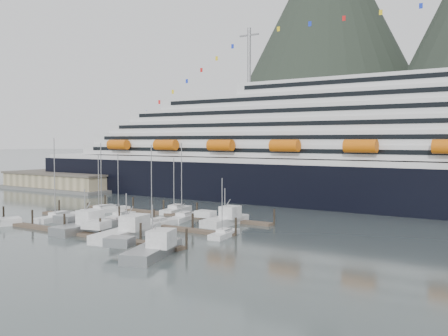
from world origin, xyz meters
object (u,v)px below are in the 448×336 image
(sailboat_b, at_px, (59,218))
(sailboat_e, at_px, (106,210))
(sailboat_g, at_px, (184,218))
(sailboat_c, at_px, (121,217))
(warehouse, at_px, (64,182))
(sailboat_h, at_px, (224,235))
(trawler_c, at_px, (126,231))
(trawler_e, at_px, (224,220))
(trawler_d, at_px, (152,249))
(sailboat_a, at_px, (102,211))
(sailboat_f, at_px, (176,211))
(sailboat_d, at_px, (156,225))
(trawler_b, at_px, (84,226))
(cruise_ship, at_px, (396,156))

(sailboat_b, xyz_separation_m, sailboat_e, (-0.78, 12.96, -0.01))
(sailboat_g, bearing_deg, sailboat_c, 102.74)
(warehouse, bearing_deg, sailboat_h, -23.88)
(trawler_c, relative_size, trawler_e, 1.37)
(sailboat_e, bearing_deg, sailboat_g, -72.09)
(trawler_d, bearing_deg, sailboat_a, 36.19)
(sailboat_f, distance_m, trawler_d, 42.92)
(sailboat_b, relative_size, trawler_d, 1.24)
(sailboat_f, bearing_deg, sailboat_g, -144.99)
(sailboat_f, distance_m, trawler_c, 29.76)
(warehouse, distance_m, sailboat_b, 68.49)
(sailboat_d, bearing_deg, trawler_b, 146.64)
(sailboat_b, bearing_deg, trawler_c, -111.05)
(trawler_b, bearing_deg, sailboat_c, 18.88)
(sailboat_d, distance_m, trawler_b, 12.64)
(sailboat_g, bearing_deg, sailboat_f, 32.20)
(sailboat_c, height_order, trawler_d, sailboat_c)
(sailboat_e, height_order, trawler_d, sailboat_e)
(trawler_c, bearing_deg, trawler_b, 78.26)
(sailboat_e, bearing_deg, cruise_ship, -34.21)
(cruise_ship, bearing_deg, sailboat_a, -138.76)
(sailboat_g, xyz_separation_m, sailboat_h, (16.91, -10.58, -0.05))
(sailboat_h, bearing_deg, sailboat_b, 86.45)
(warehouse, distance_m, sailboat_f, 68.72)
(sailboat_f, bearing_deg, trawler_e, -125.54)
(sailboat_a, height_order, trawler_c, sailboat_a)
(trawler_c, bearing_deg, sailboat_g, -0.86)
(sailboat_d, height_order, sailboat_h, sailboat_d)
(sailboat_b, height_order, trawler_c, sailboat_b)
(warehouse, xyz_separation_m, sailboat_f, (65.08, -22.01, -1.82))
(sailboat_f, bearing_deg, sailboat_e, 110.32)
(sailboat_e, xyz_separation_m, trawler_c, (24.90, -18.81, 0.54))
(cruise_ship, distance_m, trawler_b, 72.13)
(trawler_b, distance_m, trawler_c, 9.80)
(sailboat_b, relative_size, trawler_c, 1.05)
(sailboat_b, height_order, sailboat_g, sailboat_b)
(sailboat_e, bearing_deg, sailboat_c, -102.64)
(sailboat_f, xyz_separation_m, trawler_b, (2.22, -27.30, 0.57))
(trawler_d, bearing_deg, trawler_c, 38.84)
(trawler_b, xyz_separation_m, trawler_d, (22.56, -7.74, -0.03))
(sailboat_c, distance_m, sailboat_g, 12.86)
(warehouse, xyz_separation_m, sailboat_h, (90.00, -39.84, -1.86))
(sailboat_d, relative_size, trawler_b, 1.22)
(cruise_ship, relative_size, trawler_b, 16.69)
(sailboat_d, bearing_deg, sailboat_b, 102.25)
(sailboat_e, xyz_separation_m, trawler_e, (30.73, 0.94, 0.50))
(trawler_c, bearing_deg, sailboat_d, 3.02)
(sailboat_e, distance_m, trawler_e, 30.74)
(sailboat_d, relative_size, sailboat_f, 1.23)
(cruise_ship, height_order, trawler_d, cruise_ship)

